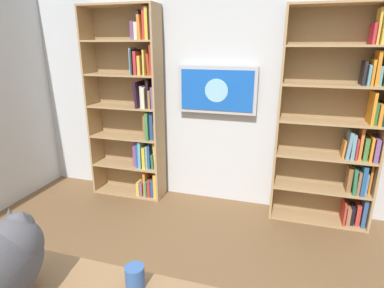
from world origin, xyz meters
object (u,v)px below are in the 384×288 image
wall_mounted_tv (217,90)px  coffee_mug (135,277)px  bookshelf_right (135,109)px  bookshelf_left (341,125)px

wall_mounted_tv → coffee_mug: wall_mounted_tv is taller
bookshelf_right → coffee_mug: 2.45m
bookshelf_left → wall_mounted_tv: size_ratio=2.49×
bookshelf_left → coffee_mug: bookshelf_left is taller
wall_mounted_tv → coffee_mug: 2.32m
bookshelf_left → bookshelf_right: bookshelf_right is taller
bookshelf_right → coffee_mug: (-1.08, 2.19, -0.21)m
bookshelf_left → wall_mounted_tv: bookshelf_left is taller
bookshelf_left → wall_mounted_tv: bearing=-3.9°
bookshelf_right → wall_mounted_tv: (-0.92, -0.09, 0.24)m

